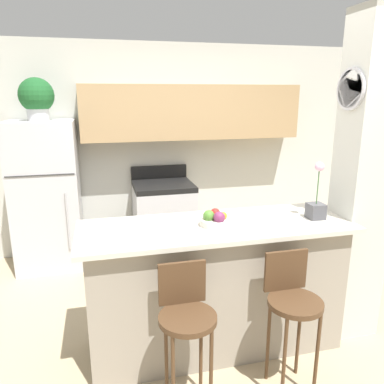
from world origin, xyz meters
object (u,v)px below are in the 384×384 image
Objects in this scene: bar_stool_left at (186,318)px; orchid_vase at (316,204)px; refrigerator at (47,196)px; potted_plant_on_fridge at (37,97)px; bar_stool_right at (292,303)px; fruit_bowl at (215,219)px; trash_bin at (103,251)px; stove_range at (164,219)px.

bar_stool_left is 2.15× the size of orchid_vase.
refrigerator is 1.08m from potted_plant_on_fridge.
refrigerator is 2.92m from orchid_vase.
bar_stool_right is 0.76m from fruit_bowl.
bar_stool_left is at bearing -157.36° from orchid_vase.
bar_stool_right is 2.51m from trash_bin.
bar_stool_right is 0.81m from orchid_vase.
bar_stool_left is at bearing -123.83° from fruit_bowl.
stove_range is (1.33, -0.01, -0.37)m from refrigerator.
bar_stool_left is (-0.26, -2.36, 0.17)m from stove_range.
refrigerator is at bearing 114.10° from bar_stool_left.
bar_stool_left is at bearing -65.90° from potted_plant_on_fridge.
potted_plant_on_fridge is 1.83m from trash_bin.
stove_range is at bearing -0.42° from refrigerator.
potted_plant_on_fridge is at bearing 179.57° from stove_range.
potted_plant_on_fridge is at bearing 126.76° from fruit_bowl.
stove_range is at bearing 14.48° from trash_bin.
potted_plant_on_fridge is (-1.33, 0.01, 1.45)m from stove_range.
trash_bin is at bearing -165.52° from stove_range.
stove_range is 1.13× the size of bar_stool_left.
refrigerator reaches higher than fruit_bowl.
potted_plant_on_fridge is at bearing 114.10° from bar_stool_left.
stove_range is 0.82m from trash_bin.
refrigerator is at bearing 139.08° from orchid_vase.
trash_bin is (-1.19, 2.17, -0.44)m from bar_stool_right.
bar_stool_left is 2.12× the size of potted_plant_on_fridge.
orchid_vase is (1.13, 0.47, 0.51)m from bar_stool_left.
orchid_vase is (2.19, -1.90, -0.77)m from potted_plant_on_fridge.
potted_plant_on_fridge is (-1.06, 2.37, 1.28)m from bar_stool_left.
fruit_bowl reaches higher than bar_stool_left.
stove_range is 1.97m from potted_plant_on_fridge.
orchid_vase reaches higher than bar_stool_right.
orchid_vase reaches higher than bar_stool_left.
refrigerator is 0.89m from trash_bin.
bar_stool_left is 1.00× the size of bar_stool_right.
potted_plant_on_fridge is 1.94× the size of fruit_bowl.
orchid_vase is 0.80m from fruit_bowl.
bar_stool_left is at bearing 180.00° from bar_stool_right.
potted_plant_on_fridge is at bearing 139.08° from orchid_vase.
stove_range is at bearing 83.62° from bar_stool_left.
stove_range is at bearing 92.22° from fruit_bowl.
orchid_vase reaches higher than stove_range.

